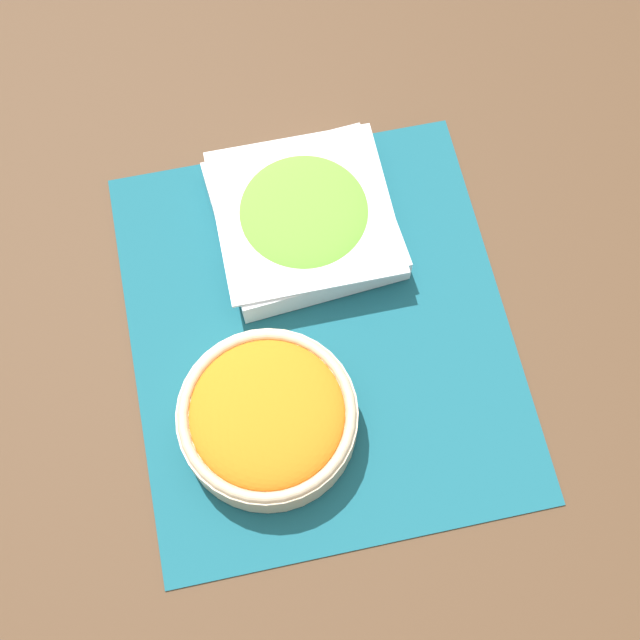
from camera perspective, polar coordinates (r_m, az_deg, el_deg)
ground_plane at (r=0.98m, az=0.00°, el=-0.74°), size 3.00×3.00×0.00m
placemat at (r=0.98m, az=0.00°, el=-0.70°), size 0.48×0.41×0.00m
carrot_bowl at (r=0.92m, az=-3.37°, el=-6.20°), size 0.19×0.19×0.06m
lettuce_bowl at (r=1.01m, az=-1.03°, el=6.56°), size 0.21×0.21×0.05m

